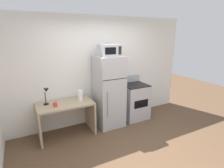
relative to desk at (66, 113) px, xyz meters
The scene contains 9 objects.
ground_plane 1.69m from the desk, 54.99° to the right, with size 12.00×12.00×0.00m, color brown.
wall_back_white 1.26m from the desk, 22.85° to the left, with size 5.00×0.10×2.60m, color white.
desk is the anchor object (origin of this frame).
desk_lamp 0.59m from the desk, 165.13° to the left, with size 0.14×0.12×0.35m.
coffee_mug 0.37m from the desk, 153.72° to the right, with size 0.08×0.08×0.10m, color #D83F33.
paper_towel_roll 0.48m from the desk, ahead, with size 0.11×0.11×0.24m, color white.
refrigerator 1.10m from the desk, ahead, with size 0.62×0.66×1.70m.
microwave 1.68m from the desk, ahead, with size 0.46×0.35×0.26m.
oven_range 1.82m from the desk, ahead, with size 0.65×0.61×1.10m.
Camera 1 is at (-1.67, -2.31, 2.18)m, focal length 28.56 mm.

